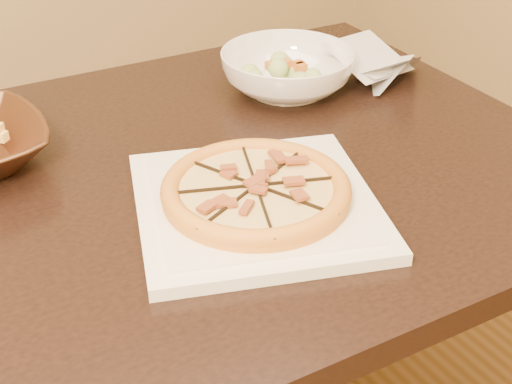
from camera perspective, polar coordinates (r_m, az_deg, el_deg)
dining_table at (r=1.10m, az=-9.29°, el=-4.08°), size 1.38×0.91×0.75m
plate at (r=0.96m, az=-0.00°, el=-0.98°), size 0.40×0.40×0.02m
pizza at (r=0.95m, az=-0.00°, el=0.19°), size 0.26×0.26×0.03m
salad_bowl at (r=1.30m, az=2.52°, el=9.59°), size 0.29×0.29×0.08m
salad at (r=1.28m, az=2.59°, el=11.85°), size 0.10×0.13×0.04m
cling_film at (r=1.37m, az=9.48°, el=9.85°), size 0.16×0.13×0.05m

